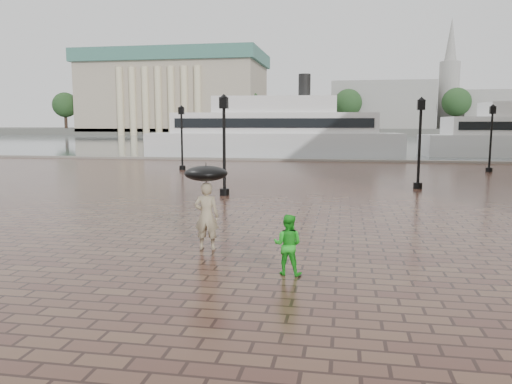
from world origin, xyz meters
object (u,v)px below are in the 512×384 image
adult_pedestrian (207,216)px  ferry_near (274,132)px  street_lamps (330,140)px  child_pedestrian (288,245)px

adult_pedestrian → ferry_near: size_ratio=0.07×
street_lamps → child_pedestrian: 19.11m
street_lamps → child_pedestrian: bearing=-90.9°
street_lamps → adult_pedestrian: (-2.59, -17.25, -1.46)m
street_lamps → child_pedestrian: (-0.30, -19.03, -1.67)m
adult_pedestrian → ferry_near: (-3.47, 36.94, 1.55)m
child_pedestrian → ferry_near: bearing=-73.8°
ferry_near → adult_pedestrian: bearing=-91.0°
street_lamps → child_pedestrian: street_lamps is taller
child_pedestrian → ferry_near: size_ratio=0.05×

